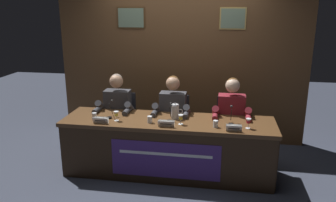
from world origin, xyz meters
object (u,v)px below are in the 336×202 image
Objects in this scene: panelist_left at (116,111)px; water_pitcher_central at (175,111)px; water_cup_center at (150,120)px; microphone_center at (170,115)px; microphone_left at (110,112)px; nameplate_center at (166,124)px; juice_glass_left at (116,114)px; chair_right at (230,130)px; conference_table at (167,140)px; nameplate_right at (234,128)px; water_cup_left at (94,116)px; panelist_center at (172,113)px; juice_glass_center at (181,118)px; chair_center at (174,127)px; microphone_right at (231,118)px; water_cup_right at (216,124)px; juice_glass_right at (248,122)px; panelist_right at (231,116)px; nameplate_left at (101,120)px; chair_left at (121,124)px.

panelist_left reaches higher than water_pitcher_central.
microphone_center reaches higher than water_cup_center.
microphone_left is 0.81m from nameplate_center.
juice_glass_left is 0.14× the size of chair_right.
water_cup_center is (-0.21, -0.04, 0.28)m from conference_table.
water_cup_left is at bearing 175.18° from nameplate_right.
panelist_center reaches higher than conference_table.
water_cup_left is 1.12m from juice_glass_center.
chair_center is 4.11× the size of microphone_right.
microphone_left reaches higher than chair_center.
microphone_left and microphone_center have the same top height.
water_cup_right reaches higher than nameplate_center.
microphone_center is (0.78, -0.00, 0.00)m from microphone_left.
juice_glass_right is at bearing -0.76° from water_cup_left.
panelist_right is (1.74, 0.48, -0.06)m from water_cup_left.
juice_glass_left reaches higher than nameplate_right.
juice_glass_center reaches higher than water_cup_center.
microphone_right reaches higher than juice_glass_right.
panelist_center is (0.76, 0.37, -0.10)m from microphone_left.
nameplate_center is at bearing -7.37° from water_cup_left.
water_cup_center is (-0.21, -0.49, 0.06)m from panelist_center.
panelist_left is at bearing 180.00° from panelist_right.
nameplate_left is 0.82m from nameplate_center.
conference_table is at bearing -89.93° from panelist_center.
juice_glass_right is at bearing -13.69° from water_pitcher_central.
nameplate_right is 0.24m from water_cup_right.
water_pitcher_central reaches higher than juice_glass_left.
panelist_center reaches higher than microphone_left.
conference_table is 0.94m from panelist_left.
panelist_left is 5.79× the size of water_pitcher_central.
chair_left is 7.17× the size of juice_glass_center.
chair_right is (0.78, 0.80, -0.34)m from nameplate_center.
juice_glass_center is 0.14× the size of chair_right.
panelist_right is (1.44, 0.49, -0.11)m from juice_glass_left.
chair_center is 4.49× the size of nameplate_center.
nameplate_right is 2.15× the size of water_cup_right.
juice_glass_center is at bearing -35.04° from chair_left.
microphone_center is at bearing -24.33° from panelist_left.
chair_left is at bearing 144.96° from juice_glass_center.
panelist_left is 6.14× the size of nameplate_center.
microphone_left is at bearing 163.53° from nameplate_center.
conference_table is 21.78× the size of juice_glass_center.
nameplate_center is at bearing -88.69° from chair_center.
juice_glass_right is (0.81, -0.01, 0.00)m from juice_glass_center.
chair_center is at bearing 134.86° from nameplate_right.
panelist_right is at bearing -90.00° from chair_right.
panelist_left is at bearing -166.06° from chair_center.
chair_left is 0.34m from panelist_left.
microphone_left is 0.24× the size of chair_center.
water_pitcher_central is at bearing 36.15° from water_cup_center.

